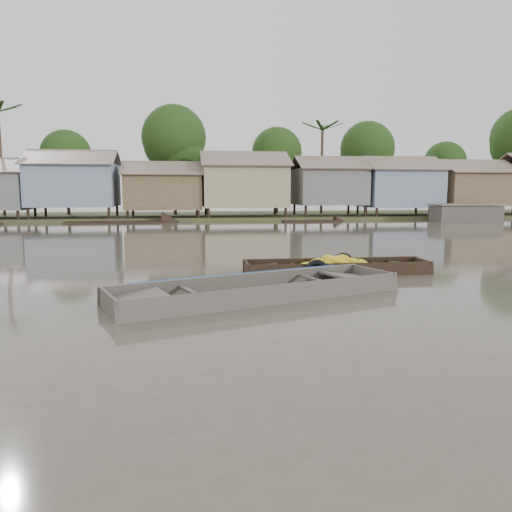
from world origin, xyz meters
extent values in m
plane|color=#474136|center=(0.00, 0.00, 0.00)|extent=(120.00, 120.00, 0.00)
cube|color=#384723|center=(0.00, 33.00, 0.00)|extent=(120.00, 12.00, 0.50)
cube|color=gray|center=(-10.50, 29.50, 2.70)|extent=(6.20, 5.20, 3.20)
cube|color=brown|center=(-10.50, 28.10, 4.75)|extent=(6.60, 3.02, 1.28)
cube|color=brown|center=(-10.50, 30.90, 4.75)|extent=(6.60, 3.02, 1.28)
cube|color=brown|center=(-3.80, 29.50, 2.20)|extent=(5.80, 4.60, 2.70)
cube|color=brown|center=(-3.80, 28.26, 4.00)|extent=(6.20, 2.67, 1.14)
cube|color=brown|center=(-3.80, 30.74, 4.00)|extent=(6.20, 2.67, 1.14)
cube|color=#9B906B|center=(2.50, 29.50, 2.65)|extent=(6.50, 5.30, 3.30)
cube|color=brown|center=(2.50, 28.07, 4.75)|extent=(6.90, 3.08, 1.31)
cube|color=brown|center=(2.50, 30.93, 4.75)|extent=(6.90, 3.08, 1.31)
cube|color=slate|center=(9.50, 29.50, 2.60)|extent=(5.40, 4.70, 2.90)
cube|color=brown|center=(9.50, 28.23, 4.50)|extent=(5.80, 2.73, 1.17)
cube|color=brown|center=(9.50, 30.77, 4.50)|extent=(5.80, 2.73, 1.17)
cube|color=gray|center=(15.50, 29.50, 2.50)|extent=(6.00, 5.00, 3.10)
cube|color=brown|center=(15.50, 28.15, 4.50)|extent=(6.40, 2.90, 1.24)
cube|color=brown|center=(15.50, 30.85, 4.50)|extent=(6.40, 2.90, 1.24)
cube|color=brown|center=(22.00, 29.50, 2.45)|extent=(5.70, 4.90, 2.80)
cube|color=brown|center=(22.00, 28.18, 4.30)|extent=(6.10, 2.85, 1.21)
cube|color=brown|center=(22.00, 30.82, 4.30)|extent=(6.10, 2.85, 1.21)
cylinder|color=#473323|center=(-12.00, 34.00, 2.45)|extent=(0.28, 0.28, 4.90)
sphere|color=black|center=(-12.00, 34.00, 5.25)|extent=(4.20, 4.20, 4.20)
cylinder|color=#473323|center=(-3.00, 33.00, 3.15)|extent=(0.28, 0.28, 6.30)
sphere|color=black|center=(-3.00, 33.00, 6.75)|extent=(5.40, 5.40, 5.40)
cylinder|color=#473323|center=(6.00, 34.00, 2.62)|extent=(0.28, 0.28, 5.25)
sphere|color=black|center=(6.00, 34.00, 5.62)|extent=(4.50, 4.50, 4.50)
cylinder|color=#473323|center=(14.00, 33.00, 2.80)|extent=(0.28, 0.28, 5.60)
sphere|color=black|center=(14.00, 33.00, 6.00)|extent=(4.80, 4.80, 4.80)
cylinder|color=#473323|center=(22.00, 34.00, 2.27)|extent=(0.28, 0.28, 4.55)
sphere|color=black|center=(22.00, 34.00, 4.88)|extent=(3.90, 3.90, 3.90)
cylinder|color=#473323|center=(-17.00, 33.50, 4.50)|extent=(0.24, 0.24, 9.00)
cylinder|color=#473323|center=(10.00, 33.50, 4.00)|extent=(0.24, 0.24, 8.00)
cube|color=black|center=(2.15, 3.40, -0.08)|extent=(5.25, 1.09, 0.08)
cube|color=black|center=(2.16, 3.97, 0.13)|extent=(5.35, 0.23, 0.50)
cube|color=black|center=(2.14, 2.83, 0.13)|extent=(5.35, 0.23, 0.50)
cube|color=black|center=(4.77, 3.36, 0.13)|extent=(0.08, 1.16, 0.47)
cube|color=black|center=(4.31, 3.37, 0.19)|extent=(0.93, 1.02, 0.19)
cube|color=black|center=(-0.47, 3.45, 0.13)|extent=(0.08, 1.16, 0.47)
cube|color=black|center=(-0.01, 3.44, 0.19)|extent=(0.93, 1.02, 0.19)
cube|color=black|center=(0.90, 3.42, 0.23)|extent=(0.12, 1.12, 0.05)
cube|color=black|center=(3.40, 3.38, 0.23)|extent=(0.12, 1.12, 0.05)
ellipsoid|color=yellow|center=(2.10, 3.52, 0.32)|extent=(0.41, 0.29, 0.25)
ellipsoid|color=yellow|center=(2.06, 3.26, 0.38)|extent=(0.41, 0.29, 0.25)
ellipsoid|color=yellow|center=(2.76, 3.66, 0.19)|extent=(0.38, 0.26, 0.23)
ellipsoid|color=yellow|center=(2.22, 3.31, 0.33)|extent=(0.39, 0.27, 0.24)
ellipsoid|color=yellow|center=(1.35, 3.38, 0.22)|extent=(0.43, 0.30, 0.26)
ellipsoid|color=yellow|center=(1.28, 3.54, 0.20)|extent=(0.40, 0.28, 0.24)
ellipsoid|color=yellow|center=(1.47, 3.14, 0.18)|extent=(0.43, 0.30, 0.26)
ellipsoid|color=yellow|center=(1.81, 3.16, 0.28)|extent=(0.33, 0.23, 0.20)
ellipsoid|color=yellow|center=(2.32, 3.23, 0.28)|extent=(0.38, 0.26, 0.23)
ellipsoid|color=yellow|center=(1.54, 3.47, 0.30)|extent=(0.37, 0.26, 0.23)
ellipsoid|color=yellow|center=(2.43, 3.76, 0.21)|extent=(0.36, 0.25, 0.22)
ellipsoid|color=yellow|center=(2.18, 3.49, 0.39)|extent=(0.33, 0.23, 0.20)
ellipsoid|color=yellow|center=(1.90, 3.46, 0.41)|extent=(0.41, 0.29, 0.25)
ellipsoid|color=yellow|center=(1.93, 3.53, 0.30)|extent=(0.38, 0.27, 0.23)
ellipsoid|color=yellow|center=(2.49, 3.35, 0.33)|extent=(0.40, 0.28, 0.24)
ellipsoid|color=yellow|center=(2.40, 3.72, 0.22)|extent=(0.37, 0.26, 0.23)
ellipsoid|color=yellow|center=(2.01, 3.64, 0.26)|extent=(0.35, 0.25, 0.21)
ellipsoid|color=yellow|center=(1.53, 3.22, 0.22)|extent=(0.38, 0.27, 0.23)
ellipsoid|color=yellow|center=(2.86, 3.26, 0.25)|extent=(0.40, 0.28, 0.24)
ellipsoid|color=yellow|center=(2.00, 3.59, 0.29)|extent=(0.39, 0.27, 0.23)
ellipsoid|color=yellow|center=(1.27, 3.37, 0.14)|extent=(0.34, 0.24, 0.20)
ellipsoid|color=yellow|center=(2.30, 3.37, 0.41)|extent=(0.44, 0.31, 0.27)
ellipsoid|color=yellow|center=(1.89, 3.69, 0.30)|extent=(0.34, 0.24, 0.21)
ellipsoid|color=yellow|center=(2.23, 3.09, 0.18)|extent=(0.35, 0.25, 0.21)
ellipsoid|color=yellow|center=(1.31, 3.11, 0.12)|extent=(0.34, 0.24, 0.21)
ellipsoid|color=yellow|center=(1.44, 3.23, 0.22)|extent=(0.43, 0.30, 0.26)
ellipsoid|color=yellow|center=(1.66, 3.47, 0.32)|extent=(0.43, 0.30, 0.26)
ellipsoid|color=yellow|center=(2.91, 3.59, 0.24)|extent=(0.42, 0.30, 0.26)
ellipsoid|color=yellow|center=(1.94, 3.33, 0.33)|extent=(0.40, 0.28, 0.25)
ellipsoid|color=yellow|center=(2.58, 3.24, 0.35)|extent=(0.34, 0.24, 0.21)
ellipsoid|color=yellow|center=(1.51, 3.14, 0.16)|extent=(0.42, 0.29, 0.26)
cylinder|color=#3F6626|center=(1.67, 3.41, 0.40)|extent=(0.04, 0.04, 0.17)
cylinder|color=#3F6626|center=(2.34, 3.40, 0.40)|extent=(0.04, 0.04, 0.17)
cylinder|color=#3F6626|center=(2.81, 3.39, 0.40)|extent=(0.04, 0.04, 0.17)
torus|color=black|center=(2.54, 4.04, 0.15)|extent=(0.73, 0.18, 0.73)
torus|color=black|center=(1.38, 2.77, 0.15)|extent=(0.72, 0.18, 0.72)
cube|color=#3E3A35|center=(-0.57, 0.50, -0.08)|extent=(6.70, 3.59, 0.08)
cube|color=#3E3A35|center=(-0.85, 1.26, 0.15)|extent=(6.40, 2.44, 0.54)
cube|color=#3E3A35|center=(-0.29, -0.26, 0.15)|extent=(6.40, 2.44, 0.54)
cube|color=#3E3A35|center=(2.54, 1.62, 0.15)|extent=(0.62, 1.57, 0.51)
cube|color=#3E3A35|center=(2.00, 1.43, 0.21)|extent=(1.56, 1.73, 0.22)
cube|color=#3E3A35|center=(-3.68, -0.62, 0.15)|extent=(0.62, 1.57, 0.51)
cube|color=#3E3A35|center=(-3.14, -0.43, 0.21)|extent=(1.56, 1.73, 0.22)
cube|color=#3E3A35|center=(-2.06, -0.04, 0.26)|extent=(0.63, 1.52, 0.05)
cube|color=#3E3A35|center=(0.92, 1.04, 0.26)|extent=(0.63, 1.52, 0.05)
cube|color=#665E54|center=(-0.57, 0.50, -0.04)|extent=(5.17, 2.93, 0.02)
cube|color=navy|center=(-0.86, 1.31, 0.36)|extent=(5.16, 1.93, 0.13)
torus|color=olive|center=(1.20, 0.85, -0.02)|extent=(0.38, 0.38, 0.05)
torus|color=olive|center=(1.20, 0.85, 0.01)|extent=(0.31, 0.31, 0.05)
cube|color=black|center=(-7.10, 26.38, -0.05)|extent=(7.07, 1.90, 0.35)
cube|color=black|center=(6.99, 25.57, -0.05)|extent=(4.19, 1.13, 0.35)
cube|color=black|center=(19.00, 25.00, 0.55)|extent=(5.00, 2.00, 1.20)
camera|label=1|loc=(-2.18, -10.41, 2.42)|focal=35.00mm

